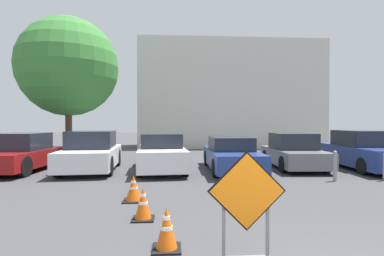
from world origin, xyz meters
The scene contains 14 objects.
ground_plane centered at (0.00, 10.00, 0.00)m, with size 96.00×96.00×0.00m, color #3D3D3F.
road_closed_sign centered at (-0.82, 1.18, 0.81)m, with size 1.05×0.20×1.47m.
traffic_cone_nearest centered at (-1.88, 1.63, 0.31)m, with size 0.42×0.42×0.63m.
traffic_cone_second centered at (-2.35, 3.03, 0.30)m, with size 0.42×0.42×0.63m.
traffic_cone_third centered at (-2.71, 4.41, 0.30)m, with size 0.49×0.49×0.61m.
parked_car_nearest centered at (-7.63, 9.16, 0.68)m, with size 2.07×4.10×1.47m.
parked_car_second centered at (-4.93, 9.12, 0.71)m, with size 2.15×4.25×1.54m.
parked_car_third centered at (-2.22, 8.99, 0.68)m, with size 2.01×4.39×1.44m.
parked_car_fourth centered at (0.49, 8.83, 0.61)m, with size 1.85×4.67×1.30m.
parked_car_fifth centered at (3.20, 9.34, 0.65)m, with size 1.99×4.13×1.43m.
parked_car_sixth centered at (5.90, 8.90, 0.71)m, with size 2.06×4.69×1.55m.
bollard_nearest centered at (3.36, 6.44, 0.51)m, with size 0.12×0.12×0.97m.
building_facade_backdrop centered at (2.73, 21.00, 4.03)m, with size 13.94×5.00×8.05m.
street_tree_behind_lot centered at (-6.93, 12.52, 4.63)m, with size 4.86×4.86×7.07m.
Camera 1 is at (-1.80, -2.70, 1.84)m, focal length 28.00 mm.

